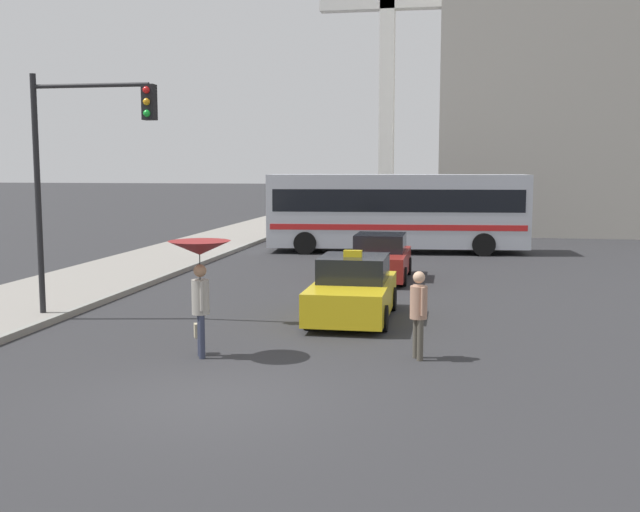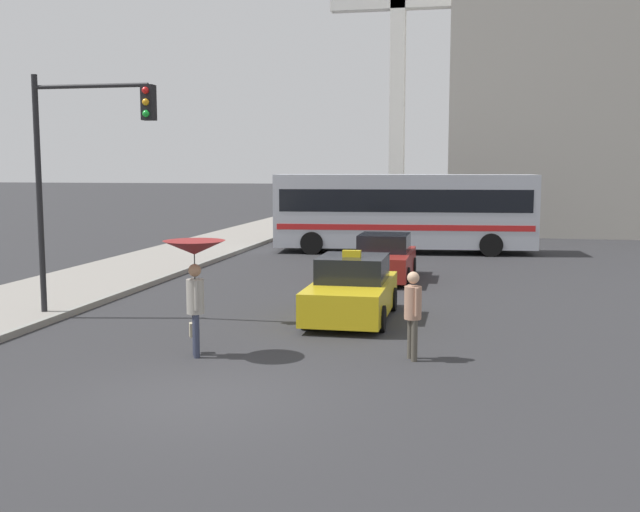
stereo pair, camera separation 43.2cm
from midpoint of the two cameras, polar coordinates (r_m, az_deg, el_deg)
The scene contains 9 objects.
ground_plane at distance 12.28m, azimuth -9.27°, elevation -10.62°, with size 300.00×300.00×0.00m, color #2D2D30.
taxi at distance 18.07m, azimuth 1.84°, elevation -2.66°, with size 1.91×4.05×1.68m.
sedan_red at distance 24.47m, azimuth 4.08°, elevation -0.22°, with size 1.91×4.10×1.48m.
city_bus at distance 32.30m, azimuth 5.48°, elevation 3.57°, with size 11.14×3.46×3.34m.
pedestrian_with_umbrella at distance 14.46m, azimuth -10.00°, elevation -0.43°, with size 1.19×1.19×2.26m.
pedestrian_man at distance 14.31m, azimuth 6.66°, elevation -3.89°, with size 0.43×0.47×1.70m.
traffic_light at distance 18.49m, azimuth -18.32°, elevation 7.54°, with size 3.07×0.38×5.82m.
building_tower_near at distance 47.72m, azimuth 18.02°, elevation 16.31°, with size 14.21×13.48×23.61m.
monument_cross at distance 47.91m, azimuth 4.88°, elevation 15.31°, with size 8.35×0.90×18.99m.
Camera 1 is at (3.72, -11.08, 3.66)m, focal length 42.00 mm.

